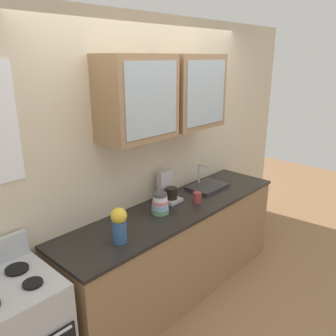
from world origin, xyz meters
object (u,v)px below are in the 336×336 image
object	(u,v)px
bowl_stack	(160,204)
vase	(119,224)
sink_faucet	(207,186)
coffee_maker	(168,190)
cup_near_sink	(197,197)

from	to	relation	value
bowl_stack	vase	world-z (taller)	vase
bowl_stack	vase	bearing A→B (deg)	-166.90
bowl_stack	vase	size ratio (longest dim) A/B	0.68
sink_faucet	coffee_maker	xyz separation A→B (m)	(-0.53, 0.08, 0.09)
bowl_stack	coffee_maker	size ratio (longest dim) A/B	0.66
vase	cup_near_sink	distance (m)	0.98
sink_faucet	vase	world-z (taller)	vase
vase	cup_near_sink	world-z (taller)	vase
vase	cup_near_sink	bearing A→B (deg)	1.91
vase	bowl_stack	bearing A→B (deg)	13.10
bowl_stack	vase	distance (m)	0.59
sink_faucet	bowl_stack	size ratio (longest dim) A/B	2.18
sink_faucet	coffee_maker	distance (m)	0.54
vase	coffee_maker	size ratio (longest dim) A/B	0.96
bowl_stack	cup_near_sink	distance (m)	0.42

